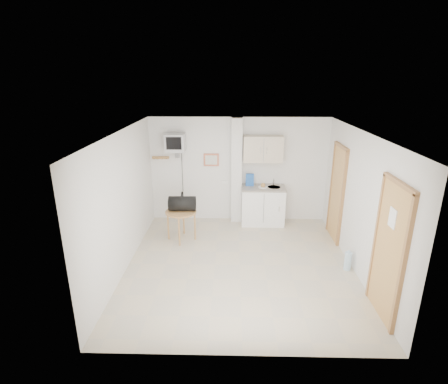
{
  "coord_description": "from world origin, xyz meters",
  "views": [
    {
      "loc": [
        -0.15,
        -5.82,
        3.42
      ],
      "look_at": [
        -0.31,
        0.6,
        1.25
      ],
      "focal_mm": 28.0,
      "sensor_mm": 36.0,
      "label": 1
    }
  ],
  "objects_px": {
    "duffel_bag": "(182,203)",
    "water_bottle": "(348,261)",
    "crt_television": "(175,143)",
    "round_table": "(181,215)"
  },
  "relations": [
    {
      "from": "crt_television",
      "to": "water_bottle",
      "type": "relative_size",
      "value": 5.53
    },
    {
      "from": "duffel_bag",
      "to": "water_bottle",
      "type": "relative_size",
      "value": 1.48
    },
    {
      "from": "crt_television",
      "to": "duffel_bag",
      "type": "bearing_deg",
      "value": -75.34
    },
    {
      "from": "crt_television",
      "to": "water_bottle",
      "type": "height_order",
      "value": "crt_television"
    },
    {
      "from": "duffel_bag",
      "to": "water_bottle",
      "type": "distance_m",
      "value": 3.47
    },
    {
      "from": "duffel_bag",
      "to": "water_bottle",
      "type": "bearing_deg",
      "value": -22.08
    },
    {
      "from": "crt_television",
      "to": "round_table",
      "type": "height_order",
      "value": "crt_television"
    },
    {
      "from": "round_table",
      "to": "crt_television",
      "type": "bearing_deg",
      "value": 102.38
    },
    {
      "from": "water_bottle",
      "to": "round_table",
      "type": "bearing_deg",
      "value": 160.12
    },
    {
      "from": "duffel_bag",
      "to": "round_table",
      "type": "bearing_deg",
      "value": -121.03
    }
  ]
}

